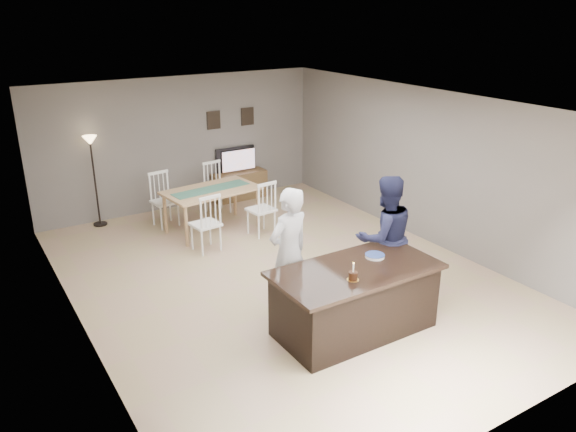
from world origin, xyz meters
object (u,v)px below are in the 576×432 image
television (237,160)px  woman (289,253)px  birthday_cake (353,276)px  floor_lamp (92,157)px  tv_console (239,185)px  kitchen_island (355,299)px  man (385,237)px  plate_stack (375,256)px  dining_table (212,196)px

television → woman: size_ratio=0.50×
birthday_cake → television: bearing=76.3°
woman → floor_lamp: woman is taller
birthday_cake → tv_console: bearing=76.1°
kitchen_island → birthday_cake: bearing=-135.3°
man → birthday_cake: (-1.18, -0.78, 0.04)m
birthday_cake → kitchen_island: bearing=44.7°
plate_stack → dining_table: dining_table is taller
kitchen_island → birthday_cake: 0.60m
kitchen_island → television: (1.20, 5.64, 0.41)m
tv_console → man: size_ratio=0.66×
dining_table → floor_lamp: 2.35m
plate_stack → woman: bearing=142.5°
man → television: bearing=-81.6°
television → woman: bearing=70.7°
woman → birthday_cake: (0.26, -1.05, 0.04)m
plate_stack → dining_table: size_ratio=0.12×
kitchen_island → woman: (-0.49, 0.82, 0.46)m
birthday_cake → plate_stack: 0.74m
floor_lamp → plate_stack: bearing=-67.6°
woman → man: 1.46m
woman → television: bearing=-121.4°
tv_console → television: bearing=90.0°
tv_console → man: bearing=-92.9°
kitchen_island → television: 5.78m
plate_stack → birthday_cake: bearing=-150.9°
woman → plate_stack: woman is taller
man → kitchen_island: bearing=41.3°
television → man: man is taller
kitchen_island → floor_lamp: (-1.84, 5.59, 0.91)m
birthday_cake → floor_lamp: 6.05m
tv_console → birthday_cake: bearing=-103.9°
kitchen_island → man: bearing=30.1°
kitchen_island → man: man is taller
tv_console → plate_stack: bearing=-98.2°
television → dining_table: (-1.28, -1.44, -0.20)m
plate_stack → floor_lamp: 5.92m
man → floor_lamp: size_ratio=1.04×
man → tv_console: bearing=-81.6°
television → plate_stack: television is taller
kitchen_island → woman: bearing=120.8°
woman → plate_stack: size_ratio=7.02×
television → dining_table: bearing=48.5°
kitchen_island → floor_lamp: 5.95m
television → birthday_cake: (-1.43, -5.87, 0.09)m
kitchen_island → television: size_ratio=2.35×
woman → plate_stack: bearing=130.4°
tv_console → birthday_cake: birthday_cake is taller
kitchen_island → dining_table: size_ratio=1.02×
plate_stack → dining_table: (-0.49, 4.07, -0.25)m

